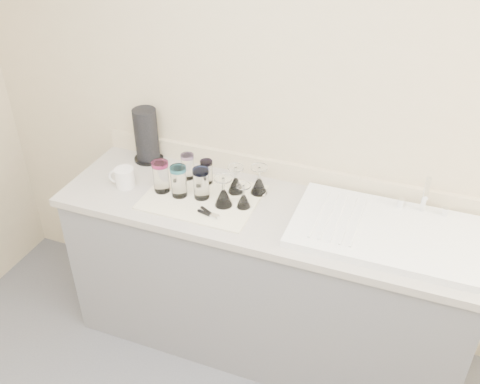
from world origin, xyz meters
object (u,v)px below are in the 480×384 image
at_px(tumbler_blue, 179,181).
at_px(goblet_front_left, 223,196).
at_px(sink_unit, 385,231).
at_px(paper_towel_roll, 146,136).
at_px(goblet_back_left, 236,183).
at_px(tumbler_magenta, 161,176).
at_px(goblet_back_right, 259,184).
at_px(tumbler_cyan, 188,166).
at_px(white_mug, 124,178).
at_px(tumbler_lavender, 201,183).
at_px(can_opener, 209,214).
at_px(tumbler_purple, 207,172).
at_px(goblet_front_right, 244,199).

height_order(tumbler_blue, goblet_front_left, tumbler_blue).
distance_m(sink_unit, paper_towel_roll, 1.34).
distance_m(goblet_back_left, paper_towel_roll, 0.59).
bearing_deg(tumbler_magenta, paper_towel_roll, 130.34).
bearing_deg(goblet_front_left, goblet_back_right, 52.79).
xyz_separation_m(tumbler_cyan, white_mug, (-0.27, -0.18, -0.03)).
bearing_deg(tumbler_lavender, goblet_back_right, 29.17).
distance_m(goblet_front_left, can_opener, 0.12).
bearing_deg(tumbler_lavender, sink_unit, 2.11).
relative_size(tumbler_blue, paper_towel_roll, 0.54).
distance_m(tumbler_cyan, can_opener, 0.36).
bearing_deg(goblet_back_left, tumbler_purple, 171.82).
height_order(tumbler_lavender, goblet_front_right, tumbler_lavender).
height_order(tumbler_purple, tumbler_magenta, tumbler_magenta).
xyz_separation_m(tumbler_blue, goblet_back_left, (0.25, 0.13, -0.03)).
bearing_deg(can_opener, white_mug, 170.16).
bearing_deg(goblet_front_left, can_opener, -106.49).
distance_m(tumbler_lavender, goblet_front_right, 0.22).
height_order(tumbler_cyan, tumbler_blue, tumbler_blue).
bearing_deg(tumbler_magenta, tumbler_lavender, 4.83).
distance_m(sink_unit, white_mug, 1.30).
xyz_separation_m(sink_unit, tumbler_blue, (-0.99, -0.06, 0.07)).
bearing_deg(tumbler_magenta, goblet_back_right, 18.87).
height_order(tumbler_cyan, paper_towel_roll, paper_towel_roll).
bearing_deg(goblet_back_left, paper_towel_roll, 166.35).
height_order(tumbler_lavender, white_mug, tumbler_lavender).
height_order(goblet_back_left, can_opener, goblet_back_left).
bearing_deg(paper_towel_roll, can_opener, -35.14).
distance_m(white_mug, paper_towel_roll, 0.30).
relative_size(tumbler_lavender, goblet_front_left, 1.03).
bearing_deg(paper_towel_roll, white_mug, -85.84).
distance_m(tumbler_cyan, goblet_front_right, 0.39).
relative_size(tumbler_magenta, can_opener, 1.34).
relative_size(tumbler_lavender, goblet_front_right, 1.30).
distance_m(sink_unit, tumbler_cyan, 1.03).
distance_m(tumbler_lavender, can_opener, 0.17).
xyz_separation_m(tumbler_blue, goblet_front_right, (0.33, 0.02, -0.04)).
height_order(tumbler_lavender, paper_towel_roll, paper_towel_roll).
distance_m(goblet_front_right, white_mug, 0.63).
bearing_deg(goblet_back_right, goblet_front_right, -101.19).
bearing_deg(sink_unit, tumbler_cyan, 173.97).
relative_size(sink_unit, goblet_back_left, 5.75).
bearing_deg(tumbler_blue, tumbler_lavender, 12.03).
bearing_deg(goblet_front_left, tumbler_blue, -179.90).
height_order(tumbler_cyan, tumbler_purple, tumbler_cyan).
height_order(sink_unit, tumbler_lavender, sink_unit).
bearing_deg(tumbler_blue, tumbler_purple, 62.93).
bearing_deg(paper_towel_roll, goblet_front_left, -25.66).
height_order(tumbler_cyan, white_mug, tumbler_cyan).
bearing_deg(sink_unit, goblet_back_left, 174.31).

